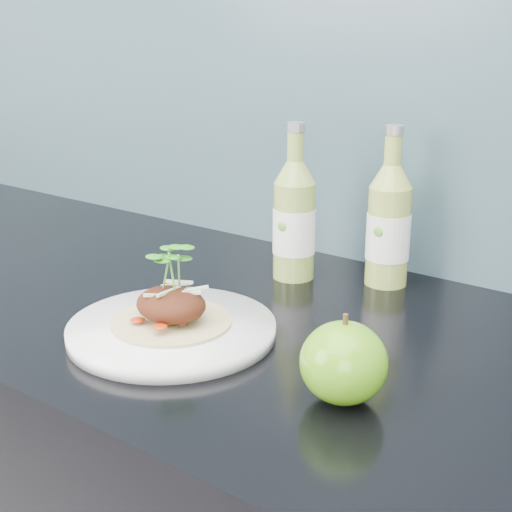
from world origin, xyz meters
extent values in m
cube|color=#6B97A8|center=(0.00, 1.99, 1.25)|extent=(4.00, 0.02, 0.70)
cylinder|color=white|center=(-0.09, 1.59, 0.91)|extent=(0.28, 0.28, 0.02)
cylinder|color=tan|center=(-0.09, 1.59, 0.92)|extent=(0.14, 0.14, 0.00)
ellipsoid|color=#4B1E0E|center=(-0.09, 1.59, 0.94)|extent=(0.09, 0.07, 0.04)
ellipsoid|color=#529510|center=(0.15, 1.58, 0.94)|extent=(0.11, 0.11, 0.08)
cylinder|color=#472D14|center=(0.15, 1.58, 0.98)|extent=(0.01, 0.00, 0.01)
cylinder|color=#8DA846|center=(-0.09, 1.85, 0.97)|extent=(0.07, 0.07, 0.14)
cone|color=#8DA846|center=(-0.09, 1.85, 1.06)|extent=(0.06, 0.06, 0.03)
cylinder|color=#8DA846|center=(-0.09, 1.85, 1.09)|extent=(0.02, 0.02, 0.04)
cylinder|color=silver|center=(-0.09, 1.85, 1.12)|extent=(0.03, 0.03, 0.01)
cylinder|color=white|center=(-0.09, 1.85, 0.97)|extent=(0.07, 0.07, 0.07)
ellipsoid|color=#59A533|center=(-0.09, 1.82, 0.98)|extent=(0.01, 0.00, 0.01)
cylinder|color=#97AC47|center=(0.03, 1.91, 0.97)|extent=(0.07, 0.07, 0.14)
cone|color=#97AC47|center=(0.03, 1.91, 1.06)|extent=(0.06, 0.06, 0.03)
cylinder|color=#97AC47|center=(0.03, 1.91, 1.09)|extent=(0.02, 0.02, 0.04)
cylinder|color=silver|center=(0.03, 1.91, 1.12)|extent=(0.03, 0.03, 0.01)
cylinder|color=white|center=(0.03, 1.91, 0.97)|extent=(0.07, 0.07, 0.07)
ellipsoid|color=#59A533|center=(0.03, 1.88, 0.98)|extent=(0.01, 0.00, 0.01)
camera|label=1|loc=(0.46, 1.03, 1.25)|focal=50.00mm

